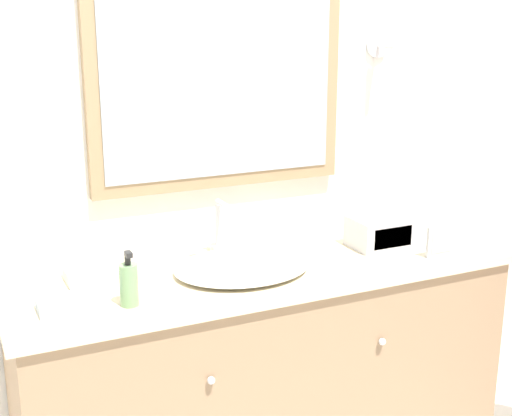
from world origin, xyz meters
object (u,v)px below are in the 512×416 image
at_px(appliance_box, 381,232).
at_px(picture_frame, 441,241).
at_px(soap_bottle, 129,284).
at_px(sink_basin, 241,265).

bearing_deg(appliance_box, picture_frame, -54.26).
relative_size(soap_bottle, appliance_box, 0.78).
bearing_deg(picture_frame, sink_basin, 167.04).
bearing_deg(soap_bottle, appliance_box, 8.39).
bearing_deg(soap_bottle, sink_basin, 16.91).
bearing_deg(sink_basin, picture_frame, -12.96).
height_order(soap_bottle, picture_frame, soap_bottle).
bearing_deg(sink_basin, soap_bottle, -163.09).
xyz_separation_m(appliance_box, picture_frame, (0.13, -0.18, 0.00)).
bearing_deg(soap_bottle, picture_frame, -1.80).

